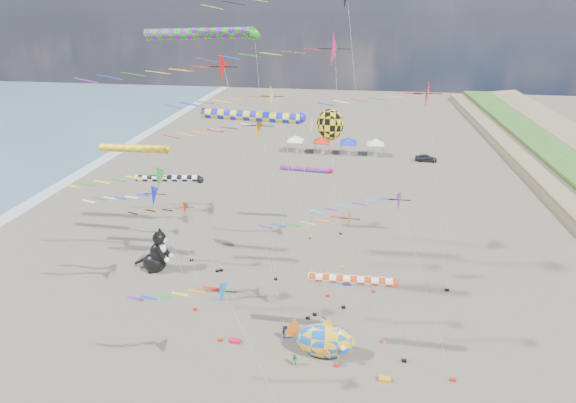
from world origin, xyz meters
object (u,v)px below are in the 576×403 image
Objects in this scene: child_green at (295,360)px; cat_inflatable at (155,250)px; child_blue at (284,332)px; fish_inflatable at (324,341)px; parked_car at (426,158)px; person_adult at (323,323)px.

cat_inflatable is at bearing 144.74° from child_green.
cat_inflatable is at bearing 96.86° from child_blue.
fish_inflatable is at bearing -25.06° from cat_inflatable.
fish_inflatable is at bearing 34.03° from child_green.
child_blue is (-3.46, 1.68, -1.01)m from fish_inflatable.
parked_car is at bearing 74.37° from fish_inflatable.
parked_car reaches higher than child_green.
person_adult reaches higher than child_green.
cat_inflatable is 19.52m from person_adult.
fish_inflatable is 1.65× the size of parked_car.
child_green is at bearing -137.33° from person_adult.
fish_inflatable is at bearing 168.06° from parked_car.
child_green is (-1.84, -4.45, -0.27)m from person_adult.
child_green is at bearing -31.68° from cat_inflatable.
parked_car reaches higher than child_blue.
person_adult reaches higher than child_blue.
person_adult is 1.46× the size of child_green.
cat_inflatable is 4.32× the size of child_green.
child_green is at bearing -146.04° from fish_inflatable.
parked_car is (16.60, 53.11, 0.07)m from child_green.
fish_inflatable is 3.73× the size of person_adult.
person_adult reaches higher than parked_car.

